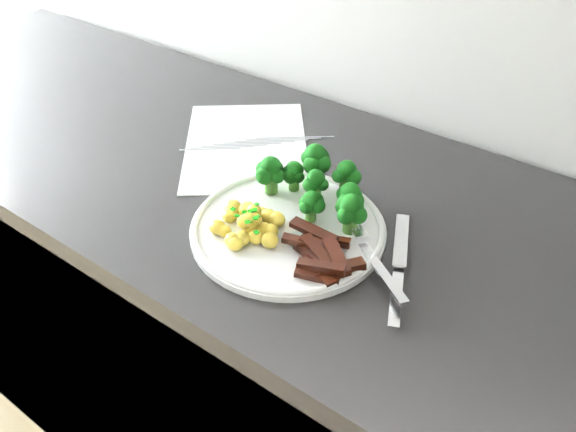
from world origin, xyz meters
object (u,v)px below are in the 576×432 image
potatoes (249,223)px  fork (374,258)px  broccoli (319,183)px  counter (335,396)px  knife (398,280)px  recipe_paper (246,145)px  plate (288,227)px  beef_strips (322,256)px

potatoes → fork: (0.18, 0.05, -0.00)m
broccoli → fork: 0.16m
counter → knife: bearing=-34.5°
recipe_paper → potatoes: (0.17, -0.20, 0.02)m
fork → knife: fork is taller
plate → counter: bearing=54.5°
beef_strips → fork: size_ratio=0.78×
recipe_paper → beef_strips: size_ratio=2.88×
fork → knife: bearing=-12.3°
fork → plate: bearing=-177.6°
counter → broccoli: broccoli is taller
knife → broccoli: bearing=157.1°
fork → knife: 0.05m
counter → beef_strips: bearing=-78.4°
broccoli → beef_strips: size_ratio=1.56×
counter → fork: (0.08, -0.08, 0.49)m
recipe_paper → broccoli: size_ratio=1.85×
beef_strips → broccoli: bearing=125.9°
recipe_paper → fork: size_ratio=2.25×
potatoes → beef_strips: (0.13, 0.00, -0.00)m
counter → broccoli: bearing=-168.9°
counter → recipe_paper: recipe_paper is taller
broccoli → counter: bearing=11.1°
beef_strips → counter: bearing=101.6°
plate → fork: fork is taller
beef_strips → knife: size_ratio=0.63×
recipe_paper → fork: 0.39m
fork → recipe_paper: bearing=156.8°
plate → beef_strips: 0.09m
recipe_paper → knife: size_ratio=1.81×
beef_strips → recipe_paper: bearing=146.8°
potatoes → broccoli: bearing=67.4°
recipe_paper → knife: bearing=-22.0°
plate → fork: 0.14m
counter → plate: bearing=-125.5°
plate → fork: size_ratio=1.72×
plate → knife: bearing=-1.1°
broccoli → beef_strips: broccoli is taller
counter → knife: (0.13, -0.09, 0.48)m
recipe_paper → counter: bearing=-15.3°
potatoes → beef_strips: size_ratio=0.89×
broccoli → knife: bearing=-22.9°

